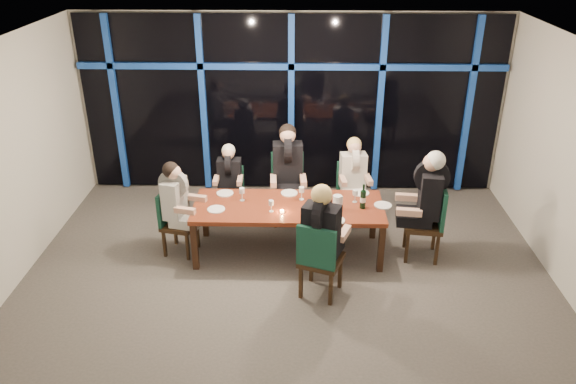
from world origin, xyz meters
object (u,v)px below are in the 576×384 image
Objects in this scene: chair_far_right at (351,188)px; diner_near_mid at (322,224)px; diner_end_left at (177,195)px; wine_bottle at (363,199)px; diner_far_right at (354,169)px; chair_far_left at (231,191)px; dining_table at (288,210)px; chair_end_left at (174,219)px; diner_far_mid at (288,161)px; chair_end_right at (431,218)px; chair_near_mid at (319,257)px; diner_far_left at (229,173)px; water_pitcher at (337,203)px; chair_far_mid at (288,184)px; diner_end_right at (427,190)px.

diner_near_mid reaches higher than chair_far_right.
wine_bottle is (2.52, -0.03, -0.01)m from diner_end_left.
diner_far_right is at bearing -85.14° from diner_near_mid.
chair_far_left is at bearing -34.51° from diner_near_mid.
chair_far_right is at bearing 47.21° from dining_table.
chair_end_left reaches higher than chair_far_right.
chair_far_right is at bearing 2.30° from diner_far_mid.
diner_far_right is at bearing -55.96° from chair_end_left.
chair_end_right is (3.54, -0.06, 0.08)m from chair_end_left.
chair_far_left is at bearing 151.88° from wine_bottle.
chair_near_mid is at bearing -69.02° from dining_table.
diner_far_left is (-1.31, 1.93, 0.24)m from chair_near_mid.
chair_end_right reaches higher than chair_far_right.
diner_end_left reaches higher than chair_near_mid.
wine_bottle is (0.61, 0.98, 0.30)m from chair_near_mid.
chair_far_left reaches higher than dining_table.
dining_table is 12.02× the size of water_pitcher.
chair_near_mid is at bearing -112.48° from diner_far_right.
diner_far_left reaches higher than chair_end_left.
chair_end_right is 0.98m from wine_bottle.
diner_end_left is (-0.60, -0.92, 0.07)m from diner_far_left.
chair_far_right is 1.11× the size of diner_far_left.
chair_near_mid is 0.99m from water_pitcher.
chair_far_mid is 1.18× the size of diner_far_right.
chair_near_mid is 3.00× the size of wine_bottle.
chair_far_left is at bearing -17.60° from diner_end_left.
diner_far_right is at bearing -129.26° from chair_end_right.
diner_far_right reaches higher than chair_far_right.
chair_end_right is (2.86, -1.03, 0.12)m from chair_far_left.
diner_end_right is 1.69m from diner_near_mid.
water_pitcher is at bearing -35.26° from chair_far_left.
diner_near_mid reaches higher than chair_near_mid.
chair_far_mid is (-0.04, 1.02, -0.08)m from dining_table.
wine_bottle is (-0.85, -0.00, -0.14)m from diner_end_right.
chair_end_right is at bearing -20.25° from chair_far_left.
diner_near_mid reaches higher than diner_far_right.
chair_end_right reaches higher than chair_end_left.
dining_table is at bearing -48.47° from chair_near_mid.
diner_far_mid reaches higher than water_pitcher.
diner_far_mid reaches higher than diner_far_right.
chair_end_left is at bearing -125.22° from chair_far_left.
diner_far_mid is (0.89, -0.04, 0.54)m from chair_far_left.
chair_near_mid is at bearing -121.92° from wine_bottle.
diner_far_left is at bearing 135.50° from dining_table.
diner_far_mid is at bearing -90.00° from chair_far_mid.
water_pitcher is at bearing -112.42° from diner_far_right.
water_pitcher is (0.66, -0.12, 0.18)m from dining_table.
chair_end_left is 0.87× the size of chair_end_right.
chair_end_right is 4.99× the size of water_pitcher.
chair_far_right is 2.14m from chair_near_mid.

